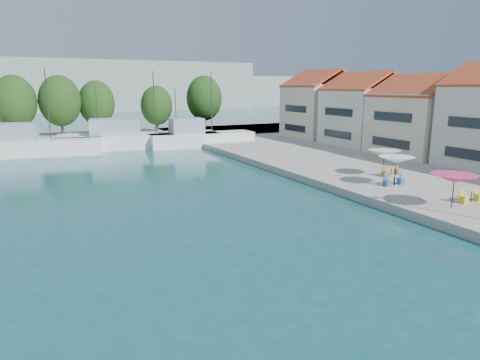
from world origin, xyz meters
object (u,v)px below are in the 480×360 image
trawler_02 (35,147)px  trawler_04 (199,138)px  umbrella_pink (454,179)px  umbrella_cream (384,153)px  trawler_03 (136,139)px  umbrella_white (396,160)px

trawler_02 → trawler_04: size_ratio=1.02×
trawler_04 → umbrella_pink: 36.58m
umbrella_pink → umbrella_cream: umbrella_cream is taller
trawler_03 → umbrella_cream: bearing=-55.9°
trawler_03 → umbrella_white: 35.32m
trawler_04 → trawler_02: bearing=179.6°
trawler_03 → umbrella_cream: size_ratio=7.72×
umbrella_pink → umbrella_white: size_ratio=1.05×
umbrella_white → trawler_04: bearing=97.3°
trawler_02 → trawler_03: same height
umbrella_pink → umbrella_cream: size_ratio=1.05×
umbrella_cream → trawler_03: bearing=114.3°
trawler_02 → trawler_03: bearing=17.2°
umbrella_pink → umbrella_cream: 9.61m
trawler_04 → umbrella_pink: trawler_04 is taller
trawler_04 → umbrella_pink: size_ratio=4.92×
trawler_02 → umbrella_pink: bearing=-50.0°
trawler_03 → umbrella_cream: 33.15m
umbrella_pink → umbrella_white: (1.38, 5.97, 0.12)m
umbrella_pink → umbrella_cream: (3.24, 9.05, 0.07)m
trawler_03 → umbrella_white: size_ratio=7.69×
trawler_04 → umbrella_cream: trawler_04 is taller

